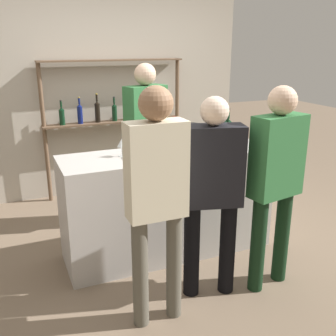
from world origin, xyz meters
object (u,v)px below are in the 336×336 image
(counter_bottle_2, at_px, (174,139))
(ice_bucket, at_px, (189,135))
(counter_bottle_0, at_px, (180,142))
(customer_left, at_px, (157,190))
(cork_jar, at_px, (153,149))
(server_behind_counter, at_px, (146,131))
(customer_center, at_px, (212,185))
(counter_bottle_1, at_px, (227,131))
(customer_right, at_px, (276,175))
(wine_glass, at_px, (122,143))
(counter_bottle_3, at_px, (227,135))

(counter_bottle_2, relative_size, ice_bucket, 1.51)
(counter_bottle_0, height_order, customer_left, customer_left)
(cork_jar, bearing_deg, server_behind_counter, 73.47)
(counter_bottle_2, distance_m, customer_center, 0.72)
(cork_jar, height_order, customer_center, customer_center)
(customer_left, bearing_deg, counter_bottle_0, -34.38)
(counter_bottle_1, relative_size, counter_bottle_2, 1.11)
(customer_center, relative_size, server_behind_counter, 0.91)
(counter_bottle_1, bearing_deg, server_behind_counter, 124.68)
(counter_bottle_0, relative_size, customer_right, 0.20)
(counter_bottle_2, xyz_separation_m, ice_bucket, (0.21, 0.15, -0.02))
(counter_bottle_0, distance_m, customer_left, 0.87)
(customer_right, bearing_deg, counter_bottle_1, -14.01)
(customer_left, distance_m, server_behind_counter, 1.70)
(counter_bottle_0, height_order, wine_glass, counter_bottle_0)
(cork_jar, relative_size, customer_right, 0.10)
(ice_bucket, bearing_deg, counter_bottle_3, -42.05)
(counter_bottle_3, relative_size, wine_glass, 2.34)
(wine_glass, bearing_deg, customer_center, -60.00)
(counter_bottle_3, xyz_separation_m, customer_center, (-0.48, -0.60, -0.20))
(counter_bottle_1, xyz_separation_m, counter_bottle_3, (-0.07, -0.11, -0.00))
(cork_jar, height_order, customer_left, customer_left)
(counter_bottle_0, distance_m, customer_right, 0.84)
(counter_bottle_2, height_order, counter_bottle_3, counter_bottle_3)
(wine_glass, height_order, cork_jar, same)
(counter_bottle_1, bearing_deg, counter_bottle_3, -122.56)
(counter_bottle_3, xyz_separation_m, wine_glass, (-0.93, 0.17, -0.02))
(counter_bottle_3, xyz_separation_m, server_behind_counter, (-0.45, 0.87, -0.11))
(cork_jar, distance_m, customer_right, 1.02)
(counter_bottle_3, bearing_deg, counter_bottle_1, 57.44)
(counter_bottle_0, distance_m, wine_glass, 0.49)
(counter_bottle_0, height_order, cork_jar, counter_bottle_0)
(customer_right, relative_size, customer_center, 1.04)
(counter_bottle_2, bearing_deg, cork_jar, -164.85)
(ice_bucket, xyz_separation_m, customer_right, (0.28, -0.93, -0.13))
(counter_bottle_1, xyz_separation_m, cork_jar, (-0.77, -0.08, -0.06))
(customer_center, height_order, customer_left, customer_left)
(counter_bottle_1, xyz_separation_m, ice_bucket, (-0.33, 0.13, -0.03))
(wine_glass, distance_m, customer_right, 1.28)
(cork_jar, relative_size, customer_center, 0.10)
(ice_bucket, distance_m, cork_jar, 0.49)
(customer_right, bearing_deg, ice_bucket, 6.59)
(ice_bucket, xyz_separation_m, server_behind_counter, (-0.19, 0.63, -0.07))
(ice_bucket, xyz_separation_m, customer_center, (-0.22, -0.84, -0.17))
(counter_bottle_0, relative_size, cork_jar, 2.08)
(ice_bucket, xyz_separation_m, cork_jar, (-0.44, -0.21, -0.03))
(customer_center, bearing_deg, counter_bottle_3, -22.88)
(customer_right, relative_size, customer_left, 0.97)
(customer_left, bearing_deg, counter_bottle_3, -52.02)
(counter_bottle_1, distance_m, cork_jar, 0.78)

